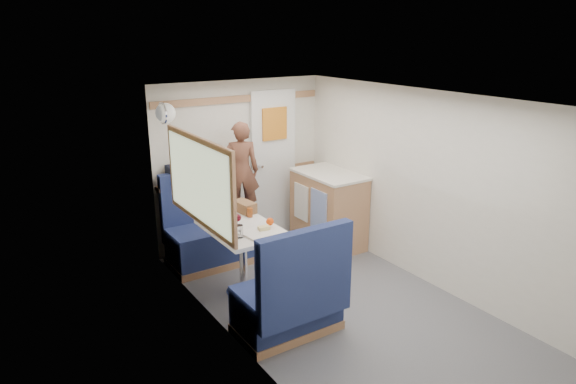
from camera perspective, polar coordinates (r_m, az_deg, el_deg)
floor at (r=4.92m, az=7.75°, el=-13.81°), size 4.50×4.50×0.00m
ceiling at (r=4.24m, az=8.86°, el=9.97°), size 4.50×4.50×0.00m
wall_back at (r=6.27m, az=-5.28°, el=3.19°), size 2.20×0.02×2.00m
wall_left at (r=3.89m, az=-4.16°, el=-5.88°), size 0.02×4.50×2.00m
wall_right at (r=5.24m, az=17.42°, el=-0.44°), size 0.02×4.50×2.00m
oak_trim_low at (r=6.29m, az=-5.15°, el=1.83°), size 2.15×0.02×0.08m
oak_trim_high at (r=6.11m, az=-5.39°, el=10.26°), size 2.15×0.02×0.08m
side_window at (r=4.67m, az=-9.94°, el=1.18°), size 0.04×1.30×0.72m
rear_door at (r=6.46m, az=-1.60°, el=3.44°), size 0.62×0.12×1.86m
dinette_table at (r=5.07m, az=-5.06°, el=-5.51°), size 0.62×0.92×0.72m
bench_far at (r=5.89m, az=-8.95°, el=-5.08°), size 0.90×0.59×1.05m
bench_near at (r=4.52m, az=0.31°, el=-12.26°), size 0.90×0.59×1.05m
ledge at (r=5.92m, az=-10.23°, el=0.93°), size 0.90×0.14×0.04m
dome_light at (r=5.35m, az=-13.47°, el=8.53°), size 0.20×0.20×0.20m
galley_counter at (r=6.28m, az=4.49°, el=-1.86°), size 0.57×0.92×0.92m
person at (r=5.86m, az=-5.24°, el=2.36°), size 0.49×0.41×1.14m
duffel_bag at (r=5.86m, az=-11.05°, el=2.01°), size 0.46×0.22×0.22m
tray at (r=4.78m, az=-2.87°, el=-4.78°), size 0.33×0.41×0.02m
orange_fruit at (r=4.97m, az=-2.03°, el=-3.31°), size 0.08×0.08×0.08m
cheese_block at (r=4.87m, az=-2.70°, el=-4.02°), size 0.11×0.07×0.04m
wine_glass at (r=4.88m, az=-5.67°, el=-2.94°), size 0.08×0.08×0.17m
tumbler_left at (r=4.75m, az=-5.45°, el=-4.37°), size 0.07×0.07×0.12m
tumbler_mid at (r=5.12m, az=-6.51°, el=-2.83°), size 0.06×0.06×0.10m
beer_glass at (r=5.25m, az=-4.26°, el=-2.30°), size 0.06×0.06×0.09m
pepper_grinder at (r=5.07m, az=-6.39°, el=-3.07°), size 0.04×0.04×0.10m
bread_loaf at (r=5.40m, az=-4.87°, el=-1.64°), size 0.18×0.28×0.11m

